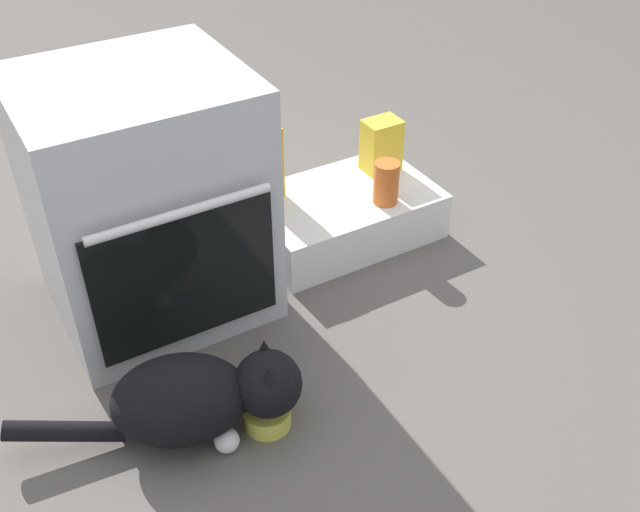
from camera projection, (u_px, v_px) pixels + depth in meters
name	position (u px, v px, depth m)	size (l,w,h in m)	color
ground	(239.00, 373.00, 1.96)	(8.00, 8.00, 0.00)	#56514C
oven	(146.00, 200.00, 1.99)	(0.58, 0.57, 0.70)	#B7BABF
pantry_cabinet	(343.00, 215.00, 2.42)	(0.59, 0.38, 0.16)	white
food_bowl	(267.00, 415.00, 1.80)	(0.12, 0.12, 0.08)	#D1D14C
cat	(198.00, 397.00, 1.72)	(0.67, 0.33, 0.24)	black
snack_bag	(381.00, 145.00, 2.44)	(0.12, 0.09, 0.18)	yellow
juice_carton	(267.00, 163.00, 2.29)	(0.09, 0.06, 0.24)	orange
sauce_jar	(386.00, 183.00, 2.29)	(0.08, 0.08, 0.14)	#D16023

